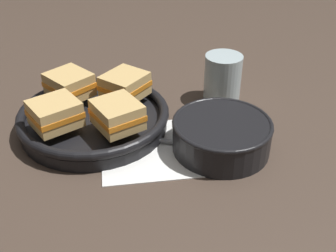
{
  "coord_description": "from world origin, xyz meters",
  "views": [
    {
      "loc": [
        -0.19,
        -0.59,
        0.45
      ],
      "look_at": [
        0.01,
        0.02,
        0.03
      ],
      "focal_mm": 45.0,
      "sensor_mm": 36.0,
      "label": 1
    }
  ],
  "objects_px": {
    "sandwich_near_left": "(125,85)",
    "skillet": "(94,118)",
    "spoon": "(186,144)",
    "sandwich_near_right": "(69,84)",
    "drinking_glass": "(223,78)",
    "sandwich_far_left": "(55,113)",
    "sandwich_far_right": "(117,114)",
    "soup_bowl": "(222,134)"
  },
  "relations": [
    {
      "from": "sandwich_near_left",
      "to": "skillet",
      "type": "bearing_deg",
      "value": -155.45
    },
    {
      "from": "sandwich_far_left",
      "to": "sandwich_far_right",
      "type": "xyz_separation_m",
      "value": [
        0.1,
        -0.04,
        0.0
      ]
    },
    {
      "from": "sandwich_near_left",
      "to": "spoon",
      "type": "bearing_deg",
      "value": -63.9
    },
    {
      "from": "sandwich_near_left",
      "to": "sandwich_far_left",
      "type": "xyz_separation_m",
      "value": [
        -0.14,
        -0.06,
        0.0
      ]
    },
    {
      "from": "sandwich_near_right",
      "to": "sandwich_far_left",
      "type": "height_order",
      "value": "same"
    },
    {
      "from": "sandwich_near_right",
      "to": "drinking_glass",
      "type": "relative_size",
      "value": 1.05
    },
    {
      "from": "soup_bowl",
      "to": "sandwich_far_right",
      "type": "xyz_separation_m",
      "value": [
        -0.17,
        0.07,
        0.03
      ]
    },
    {
      "from": "spoon",
      "to": "drinking_glass",
      "type": "distance_m",
      "value": 0.2
    },
    {
      "from": "sandwich_near_left",
      "to": "drinking_glass",
      "type": "relative_size",
      "value": 1.07
    },
    {
      "from": "spoon",
      "to": "sandwich_near_left",
      "type": "xyz_separation_m",
      "value": [
        -0.07,
        0.15,
        0.06
      ]
    },
    {
      "from": "spoon",
      "to": "skillet",
      "type": "distance_m",
      "value": 0.19
    },
    {
      "from": "sandwich_near_right",
      "to": "soup_bowl",
      "type": "bearing_deg",
      "value": -42.29
    },
    {
      "from": "spoon",
      "to": "sandwich_near_right",
      "type": "relative_size",
      "value": 1.47
    },
    {
      "from": "skillet",
      "to": "sandwich_far_left",
      "type": "xyz_separation_m",
      "value": [
        -0.07,
        -0.03,
        0.04
      ]
    },
    {
      "from": "sandwich_near_left",
      "to": "sandwich_far_right",
      "type": "bearing_deg",
      "value": -110.45
    },
    {
      "from": "soup_bowl",
      "to": "drinking_glass",
      "type": "relative_size",
      "value": 1.72
    },
    {
      "from": "sandwich_near_right",
      "to": "sandwich_far_left",
      "type": "relative_size",
      "value": 1.06
    },
    {
      "from": "spoon",
      "to": "sandwich_near_right",
      "type": "bearing_deg",
      "value": 166.99
    },
    {
      "from": "sandwich_near_right",
      "to": "sandwich_far_right",
      "type": "xyz_separation_m",
      "value": [
        0.06,
        -0.14,
        0.0
      ]
    },
    {
      "from": "skillet",
      "to": "sandwich_far_right",
      "type": "xyz_separation_m",
      "value": [
        0.03,
        -0.07,
        0.04
      ]
    },
    {
      "from": "sandwich_near_left",
      "to": "sandwich_far_left",
      "type": "relative_size",
      "value": 1.09
    },
    {
      "from": "sandwich_near_right",
      "to": "sandwich_far_right",
      "type": "height_order",
      "value": "same"
    },
    {
      "from": "soup_bowl",
      "to": "spoon",
      "type": "bearing_deg",
      "value": 157.33
    },
    {
      "from": "sandwich_near_right",
      "to": "sandwich_far_left",
      "type": "distance_m",
      "value": 0.11
    },
    {
      "from": "sandwich_near_left",
      "to": "sandwich_near_right",
      "type": "bearing_deg",
      "value": 159.55
    },
    {
      "from": "soup_bowl",
      "to": "sandwich_far_right",
      "type": "relative_size",
      "value": 1.79
    },
    {
      "from": "spoon",
      "to": "skillet",
      "type": "xyz_separation_m",
      "value": [
        -0.14,
        0.12,
        0.01
      ]
    },
    {
      "from": "spoon",
      "to": "skillet",
      "type": "bearing_deg",
      "value": 174.61
    },
    {
      "from": "skillet",
      "to": "sandwich_far_right",
      "type": "distance_m",
      "value": 0.09
    },
    {
      "from": "drinking_glass",
      "to": "sandwich_far_left",
      "type": "bearing_deg",
      "value": -170.91
    },
    {
      "from": "sandwich_far_left",
      "to": "spoon",
      "type": "bearing_deg",
      "value": -21.73
    },
    {
      "from": "soup_bowl",
      "to": "sandwich_near_right",
      "type": "distance_m",
      "value": 0.32
    },
    {
      "from": "skillet",
      "to": "sandwich_near_left",
      "type": "bearing_deg",
      "value": 24.55
    },
    {
      "from": "skillet",
      "to": "sandwich_far_left",
      "type": "height_order",
      "value": "sandwich_far_left"
    },
    {
      "from": "sandwich_near_right",
      "to": "sandwich_far_left",
      "type": "xyz_separation_m",
      "value": [
        -0.04,
        -0.1,
        0.0
      ]
    },
    {
      "from": "sandwich_near_left",
      "to": "soup_bowl",
      "type": "bearing_deg",
      "value": -53.13
    },
    {
      "from": "sandwich_near_left",
      "to": "sandwich_far_right",
      "type": "xyz_separation_m",
      "value": [
        -0.04,
        -0.1,
        0.0
      ]
    },
    {
      "from": "spoon",
      "to": "sandwich_near_left",
      "type": "height_order",
      "value": "sandwich_near_left"
    },
    {
      "from": "drinking_glass",
      "to": "spoon",
      "type": "bearing_deg",
      "value": -133.38
    },
    {
      "from": "soup_bowl",
      "to": "spoon",
      "type": "height_order",
      "value": "soup_bowl"
    },
    {
      "from": "drinking_glass",
      "to": "sandwich_near_right",
      "type": "bearing_deg",
      "value": 171.35
    },
    {
      "from": "skillet",
      "to": "sandwich_far_right",
      "type": "height_order",
      "value": "sandwich_far_right"
    }
  ]
}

